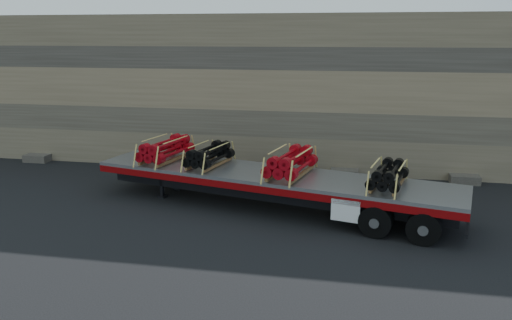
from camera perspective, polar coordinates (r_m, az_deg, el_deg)
The scene contains 7 objects.
ground at distance 18.00m, azimuth 3.40°, elevation -5.72°, with size 120.00×120.00×0.00m, color black.
rock_wall at distance 23.54m, azimuth 5.59°, elevation 7.71°, with size 44.00×3.00×7.00m, color #7A6B54.
trailer at distance 17.97m, azimuth 1.65°, elevation -3.51°, with size 13.27×2.55×1.33m, color #9A9CA0, non-canonical shape.
bundle_front at distance 19.74m, azimuth -10.28°, elevation 1.14°, with size 1.18×2.37×0.84m, color #A70813, non-canonical shape.
bundle_midfront at distance 18.74m, azimuth -5.38°, elevation 0.49°, with size 1.07×2.14×0.76m, color black, non-canonical shape.
bundle_midrear at distance 17.40m, azimuth 3.99°, elevation -0.38°, with size 1.21×2.43×0.86m, color #A70813, non-canonical shape.
bundle_rear at distance 16.60m, azimuth 14.86°, elevation -1.77°, with size 1.04×2.07×0.74m, color black, non-canonical shape.
Camera 1 is at (2.10, -16.80, 6.11)m, focal length 35.00 mm.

